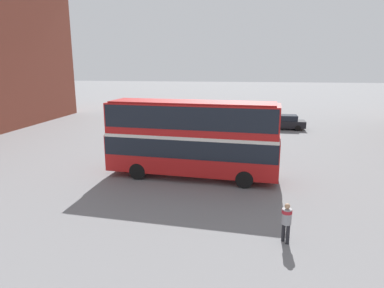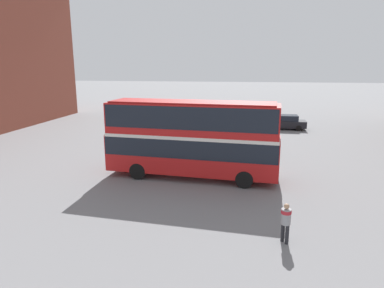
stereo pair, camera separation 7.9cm
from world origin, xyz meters
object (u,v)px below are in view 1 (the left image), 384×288
object	(u,v)px
pedestrian_foreground	(287,219)
parked_car_kerb_near	(204,124)
double_decker_bus	(192,135)
parked_car_kerb_far	(285,122)

from	to	relation	value
pedestrian_foreground	parked_car_kerb_near	size ratio (longest dim) A/B	0.36
pedestrian_foreground	parked_car_kerb_near	distance (m)	23.15
double_decker_bus	pedestrian_foreground	distance (m)	8.91
pedestrian_foreground	parked_car_kerb_far	distance (m)	24.89
pedestrian_foreground	parked_car_kerb_near	world-z (taller)	pedestrian_foreground
double_decker_bus	parked_car_kerb_far	world-z (taller)	double_decker_bus
pedestrian_foreground	parked_car_kerb_near	bearing A→B (deg)	-110.68
double_decker_bus	parked_car_kerb_near	size ratio (longest dim) A/B	2.34
double_decker_bus	parked_car_kerb_far	distance (m)	19.06
parked_car_kerb_near	parked_car_kerb_far	world-z (taller)	parked_car_kerb_near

